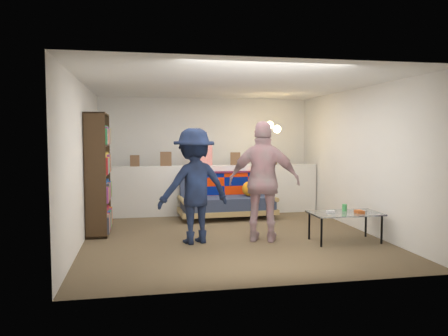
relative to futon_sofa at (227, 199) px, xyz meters
name	(u,v)px	position (x,y,z in m)	size (l,w,h in m)	color
ground	(229,234)	(-0.26, -1.40, -0.37)	(5.00, 5.00, 0.00)	brown
room_shell	(223,131)	(-0.26, -0.93, 1.30)	(4.60, 5.05, 2.45)	silver
half_wall_ledge	(211,190)	(-0.26, 0.40, 0.13)	(4.45, 0.15, 1.00)	silver
ledge_decor	(200,157)	(-0.48, 0.38, 0.81)	(2.97, 0.02, 0.45)	brown
futon_sofa	(227,199)	(0.00, 0.00, 0.00)	(1.87, 0.96, 0.79)	#A78951
bookshelf	(98,178)	(-2.34, -0.88, 0.55)	(0.33, 0.98, 1.96)	#332011
coffee_table	(345,215)	(1.37, -2.21, 0.04)	(1.05, 0.58, 0.55)	black
floor_lamp	(269,149)	(0.86, 0.06, 0.97)	(0.41, 0.34, 1.88)	black
person_left	(194,186)	(-0.87, -1.84, 0.49)	(1.10, 0.63, 1.71)	black
person_right	(264,181)	(0.17, -1.95, 0.54)	(1.07, 0.44, 1.82)	pink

